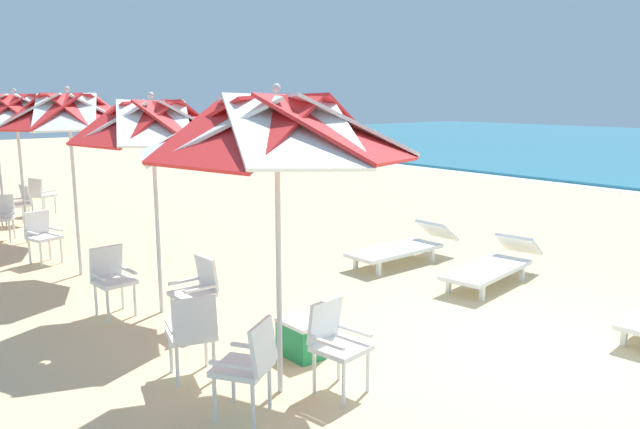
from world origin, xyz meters
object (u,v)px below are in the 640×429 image
at_px(beach_umbrella_1, 152,125).
at_px(plastic_chair_9, 20,202).
at_px(plastic_chair_3, 197,288).
at_px(sun_lounger_2, 494,265).
at_px(plastic_chair_5, 42,234).
at_px(beach_umbrella_3, 16,111).
at_px(cooler_box, 301,338).
at_px(beach_umbrella_2, 69,114).
at_px(plastic_chair_4, 112,276).
at_px(plastic_chair_0, 192,331).
at_px(plastic_chair_7, 40,194).
at_px(sun_lounger_3, 404,246).
at_px(plastic_chair_6, 1,215).
at_px(plastic_chair_1, 249,362).
at_px(beach_umbrella_0, 277,129).
at_px(plastic_chair_2, 336,340).

relative_size(beach_umbrella_1, plastic_chair_9, 3.20).
xyz_separation_m(plastic_chair_3, sun_lounger_2, (1.16, 4.24, -0.22)).
bearing_deg(sun_lounger_2, plastic_chair_5, -138.40).
xyz_separation_m(beach_umbrella_3, cooler_box, (7.41, 0.83, -2.26)).
xyz_separation_m(beach_umbrella_2, sun_lounger_2, (4.33, 4.57, -2.19)).
bearing_deg(plastic_chair_9, plastic_chair_4, -4.69).
relative_size(plastic_chair_0, beach_umbrella_3, 0.30).
bearing_deg(plastic_chair_0, plastic_chair_5, 178.77).
distance_m(plastic_chair_7, sun_lounger_3, 9.00).
height_order(sun_lounger_2, cooler_box, sun_lounger_2).
bearing_deg(plastic_chair_0, plastic_chair_3, 149.76).
bearing_deg(plastic_chair_6, cooler_box, 8.22).
relative_size(plastic_chair_0, plastic_chair_1, 1.00).
height_order(beach_umbrella_2, sun_lounger_3, beach_umbrella_2).
distance_m(beach_umbrella_0, plastic_chair_7, 10.91).
bearing_deg(plastic_chair_6, plastic_chair_7, 149.83).
height_order(plastic_chair_1, plastic_chair_5, same).
bearing_deg(plastic_chair_7, beach_umbrella_0, -4.42).
bearing_deg(plastic_chair_9, plastic_chair_2, 1.63).
relative_size(beach_umbrella_2, cooler_box, 5.74).
relative_size(plastic_chair_1, plastic_chair_7, 1.00).
bearing_deg(plastic_chair_3, beach_umbrella_2, -174.12).
bearing_deg(cooler_box, beach_umbrella_2, -170.32).
bearing_deg(sun_lounger_3, beach_umbrella_1, -94.74).
bearing_deg(plastic_chair_3, beach_umbrella_3, -176.39).
xyz_separation_m(plastic_chair_5, beach_umbrella_3, (-1.74, 0.19, 1.96)).
bearing_deg(plastic_chair_7, plastic_chair_6, -30.17).
height_order(plastic_chair_0, plastic_chair_3, same).
bearing_deg(plastic_chair_1, plastic_chair_6, -179.76).
height_order(plastic_chair_0, plastic_chair_2, same).
bearing_deg(beach_umbrella_3, plastic_chair_1, -1.92).
distance_m(plastic_chair_3, beach_umbrella_2, 3.75).
height_order(plastic_chair_1, plastic_chair_2, same).
distance_m(plastic_chair_4, sun_lounger_2, 5.36).
bearing_deg(beach_umbrella_2, plastic_chair_4, -7.53).
bearing_deg(beach_umbrella_3, beach_umbrella_0, 1.39).
height_order(plastic_chair_1, beach_umbrella_2, beach_umbrella_2).
relative_size(plastic_chair_5, sun_lounger_3, 0.40).
height_order(beach_umbrella_1, beach_umbrella_2, beach_umbrella_2).
bearing_deg(beach_umbrella_1, cooler_box, 14.07).
bearing_deg(plastic_chair_0, cooler_box, 78.52).
bearing_deg(beach_umbrella_2, beach_umbrella_0, 1.58).
xyz_separation_m(beach_umbrella_1, sun_lounger_3, (0.34, 4.14, -2.10)).
xyz_separation_m(plastic_chair_0, plastic_chair_2, (1.05, 0.92, 0.00)).
bearing_deg(plastic_chair_0, plastic_chair_7, 172.42).
bearing_deg(plastic_chair_2, sun_lounger_2, 104.91).
height_order(beach_umbrella_3, plastic_chair_9, beach_umbrella_3).
height_order(plastic_chair_9, sun_lounger_2, plastic_chair_9).
bearing_deg(sun_lounger_2, plastic_chair_6, -147.22).
height_order(beach_umbrella_1, sun_lounger_3, beach_umbrella_1).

